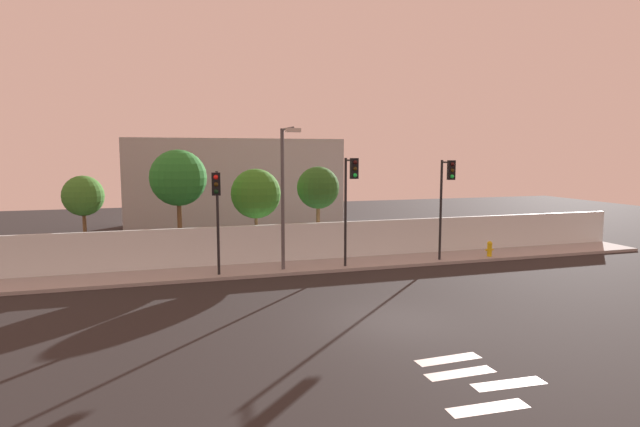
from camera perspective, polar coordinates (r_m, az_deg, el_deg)
ground_plane at (r=17.08m, az=8.02°, el=-11.64°), size 80.00×80.00×0.00m
sidewalk at (r=24.47m, az=-0.19°, el=-5.80°), size 36.00×2.40×0.15m
perimeter_wall at (r=25.49m, az=-1.04°, el=-3.06°), size 36.00×0.18×1.80m
crosswalk_marking at (r=13.40m, az=16.66°, el=-17.09°), size 2.97×3.05×0.01m
traffic_light_left at (r=21.54m, az=-11.26°, el=1.39°), size 0.44×1.83×4.44m
traffic_light_center at (r=23.16m, az=3.32°, el=2.72°), size 0.34×1.32×4.98m
traffic_light_right at (r=25.24m, az=13.70°, el=2.70°), size 0.39×1.36×4.87m
street_lamp_curbside at (r=22.77m, az=-3.96°, el=2.99°), size 0.61×2.01×6.27m
fire_hydrant at (r=27.67m, az=18.13°, el=-3.64°), size 0.44×0.26×0.78m
roadside_tree_leftmost at (r=25.96m, az=-24.57°, el=1.73°), size 1.85×1.85×4.34m
roadside_tree_midleft at (r=25.71m, az=-15.30°, el=3.75°), size 2.69×2.69×5.53m
roadside_tree_midright at (r=26.15m, az=-7.06°, el=2.16°), size 2.50×2.50×4.59m
roadside_tree_rightmost at (r=26.89m, az=-0.21°, el=2.81°), size 2.20×2.20×4.67m
low_building_distant at (r=38.55m, az=-9.50°, el=3.31°), size 15.01×6.00×6.36m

